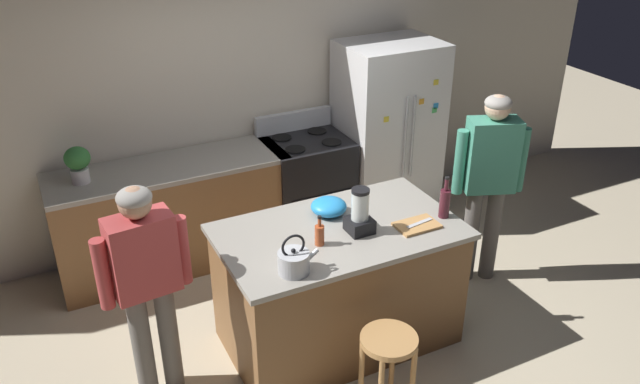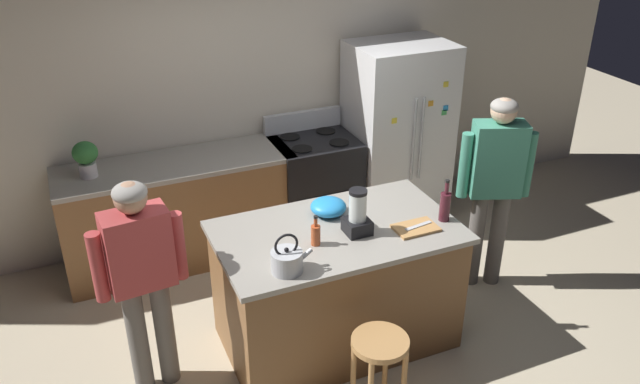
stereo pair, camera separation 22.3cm
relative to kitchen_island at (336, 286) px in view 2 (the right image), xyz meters
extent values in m
plane|color=beige|center=(0.00, 0.00, -0.48)|extent=(14.00, 14.00, 0.00)
cube|color=beige|center=(0.00, 1.95, 0.87)|extent=(8.00, 0.10, 2.70)
cube|color=brown|center=(0.00, 0.00, -0.02)|extent=(1.62, 0.92, 0.91)
cube|color=gray|center=(0.00, 0.00, 0.45)|extent=(1.68, 0.98, 0.04)
cube|color=brown|center=(-0.80, 1.55, -0.02)|extent=(2.00, 0.64, 0.91)
cube|color=gray|center=(-0.80, 1.55, 0.45)|extent=(2.00, 0.64, 0.04)
cube|color=silver|center=(1.32, 1.50, 0.40)|extent=(0.90, 0.70, 1.76)
cylinder|color=#B7BABF|center=(1.28, 1.13, 0.49)|extent=(0.02, 0.02, 0.79)
cylinder|color=#B7BABF|center=(1.36, 1.13, 0.49)|extent=(0.02, 0.02, 0.79)
cube|color=orange|center=(1.44, 1.15, 0.81)|extent=(0.05, 0.01, 0.05)
cube|color=yellow|center=(1.08, 1.15, 0.71)|extent=(0.05, 0.01, 0.05)
cube|color=#268CD8|center=(1.60, 1.15, 0.75)|extent=(0.05, 0.01, 0.05)
cube|color=#3FB259|center=(1.59, 1.15, 0.71)|extent=(0.05, 0.01, 0.05)
cube|color=yellow|center=(1.58, 1.15, 0.97)|extent=(0.05, 0.01, 0.05)
cube|color=black|center=(0.47, 1.52, 0.00)|extent=(0.76, 0.64, 0.95)
cube|color=black|center=(0.47, 1.20, -0.05)|extent=(0.60, 0.01, 0.24)
cube|color=#B7BABF|center=(0.47, 1.81, 0.56)|extent=(0.76, 0.06, 0.18)
cylinder|color=black|center=(0.29, 1.37, 0.48)|extent=(0.18, 0.18, 0.01)
cylinder|color=black|center=(0.65, 1.37, 0.48)|extent=(0.18, 0.18, 0.01)
cylinder|color=black|center=(0.29, 1.67, 0.48)|extent=(0.18, 0.18, 0.01)
cylinder|color=black|center=(0.65, 1.67, 0.48)|extent=(0.18, 0.18, 0.01)
cylinder|color=#66605B|center=(-1.41, 0.05, -0.07)|extent=(0.14, 0.14, 0.83)
cylinder|color=#66605B|center=(-1.24, 0.07, -0.07)|extent=(0.14, 0.14, 0.83)
cube|color=#B23F3F|center=(-1.32, 0.06, 0.61)|extent=(0.42, 0.26, 0.52)
cylinder|color=#B23F3F|center=(-1.57, 0.04, 0.56)|extent=(0.10, 0.10, 0.47)
cylinder|color=#B23F3F|center=(-1.08, 0.09, 0.56)|extent=(0.10, 0.10, 0.47)
sphere|color=tan|center=(-1.32, 0.06, 0.97)|extent=(0.22, 0.22, 0.20)
ellipsoid|color=gray|center=(-1.32, 0.06, 1.01)|extent=(0.23, 0.23, 0.12)
cylinder|color=#66605B|center=(1.54, 0.15, -0.05)|extent=(0.17, 0.17, 0.85)
cylinder|color=#66605B|center=(1.37, 0.21, -0.05)|extent=(0.17, 0.17, 0.85)
cube|color=#3F8C72|center=(1.45, 0.18, 0.67)|extent=(0.45, 0.35, 0.60)
cylinder|color=#3F8C72|center=(1.69, 0.09, 0.62)|extent=(0.12, 0.12, 0.54)
cylinder|color=#3F8C72|center=(1.22, 0.27, 0.62)|extent=(0.12, 0.12, 0.54)
sphere|color=#D8AD8C|center=(1.45, 0.18, 1.07)|extent=(0.26, 0.26, 0.20)
ellipsoid|color=gray|center=(1.45, 0.18, 1.11)|extent=(0.27, 0.27, 0.12)
cylinder|color=#B7844C|center=(-0.07, -0.80, 0.13)|extent=(0.36, 0.36, 0.04)
cylinder|color=#B7844C|center=(-0.19, -0.68, -0.18)|extent=(0.04, 0.04, 0.59)
cylinder|color=#B7844C|center=(0.04, -0.68, -0.18)|extent=(0.04, 0.04, 0.59)
cylinder|color=silver|center=(-1.49, 1.55, 0.53)|extent=(0.14, 0.14, 0.12)
ellipsoid|color=#337A38|center=(-1.49, 1.55, 0.68)|extent=(0.20, 0.20, 0.18)
cube|color=black|center=(0.11, -0.09, 0.52)|extent=(0.17, 0.17, 0.10)
cylinder|color=silver|center=(0.11, -0.09, 0.68)|extent=(0.12, 0.12, 0.20)
cylinder|color=black|center=(0.11, -0.09, 0.79)|extent=(0.12, 0.12, 0.02)
cylinder|color=#B24C26|center=(-0.21, -0.12, 0.54)|extent=(0.06, 0.06, 0.14)
cylinder|color=#B24C26|center=(-0.21, -0.12, 0.64)|extent=(0.02, 0.02, 0.06)
cylinder|color=black|center=(-0.21, -0.12, 0.68)|extent=(0.03, 0.03, 0.02)
cylinder|color=#471923|center=(0.75, -0.18, 0.58)|extent=(0.08, 0.08, 0.21)
cylinder|color=#471923|center=(0.75, -0.18, 0.73)|extent=(0.03, 0.03, 0.09)
cylinder|color=black|center=(0.75, -0.18, 0.78)|extent=(0.03, 0.03, 0.02)
ellipsoid|color=#268CD8|center=(0.03, 0.23, 0.53)|extent=(0.26, 0.26, 0.12)
cylinder|color=#B7BABF|center=(-0.49, -0.33, 0.54)|extent=(0.20, 0.20, 0.14)
sphere|color=black|center=(-0.49, -0.33, 0.63)|extent=(0.03, 0.03, 0.03)
cylinder|color=#B7BABF|center=(-0.36, -0.33, 0.57)|extent=(0.09, 0.03, 0.08)
torus|color=black|center=(-0.49, -0.33, 0.66)|extent=(0.16, 0.02, 0.16)
cube|color=#B7844C|center=(0.50, -0.21, 0.48)|extent=(0.30, 0.20, 0.02)
cube|color=#B7BABF|center=(0.52, -0.21, 0.50)|extent=(0.22, 0.06, 0.01)
camera|label=1|loc=(-1.82, -3.35, 2.75)|focal=35.97mm
camera|label=2|loc=(-1.61, -3.45, 2.75)|focal=35.97mm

